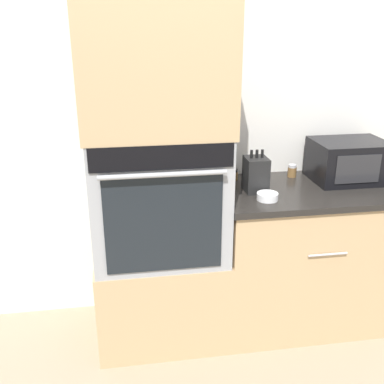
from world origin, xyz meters
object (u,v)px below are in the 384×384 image
(condiment_jar_near, at_px, (292,171))
(condiment_jar_far, at_px, (234,175))
(condiment_jar_mid, at_px, (255,170))
(knife_block, at_px, (256,174))
(bowl, at_px, (267,196))
(microwave, at_px, (348,161))
(wall_oven, at_px, (158,193))

(condiment_jar_near, distance_m, condiment_jar_far, 0.37)
(condiment_jar_near, relative_size, condiment_jar_mid, 0.70)
(knife_block, distance_m, bowl, 0.16)
(condiment_jar_near, xyz_separation_m, condiment_jar_far, (-0.37, 0.00, -0.01))
(condiment_jar_mid, relative_size, condiment_jar_far, 1.73)
(microwave, relative_size, condiment_jar_near, 5.53)
(condiment_jar_near, xyz_separation_m, condiment_jar_mid, (-0.24, -0.00, 0.02))
(microwave, relative_size, bowl, 3.71)
(microwave, relative_size, knife_block, 1.78)
(wall_oven, relative_size, condiment_jar_far, 11.07)
(microwave, relative_size, condiment_jar_far, 6.65)
(condiment_jar_mid, bearing_deg, knife_block, -105.80)
(microwave, xyz_separation_m, knife_block, (-0.60, -0.10, -0.02))
(wall_oven, bearing_deg, condiment_jar_far, 23.30)
(microwave, bearing_deg, wall_oven, -175.38)
(microwave, height_order, bowl, microwave)
(wall_oven, relative_size, microwave, 1.67)
(microwave, height_order, knife_block, microwave)
(condiment_jar_mid, height_order, condiment_jar_far, condiment_jar_mid)
(knife_block, height_order, condiment_jar_far, knife_block)
(microwave, distance_m, condiment_jar_mid, 0.56)
(microwave, bearing_deg, condiment_jar_far, 170.56)
(wall_oven, xyz_separation_m, knife_block, (0.55, -0.01, 0.08))
(bowl, distance_m, condiment_jar_mid, 0.35)
(wall_oven, xyz_separation_m, microwave, (1.15, 0.09, 0.10))
(wall_oven, relative_size, bowl, 6.17)
(wall_oven, xyz_separation_m, condiment_jar_mid, (0.61, 0.20, 0.04))
(condiment_jar_near, bearing_deg, condiment_jar_far, 179.57)
(wall_oven, height_order, bowl, wall_oven)
(bowl, bearing_deg, knife_block, 100.58)
(bowl, bearing_deg, condiment_jar_near, 52.36)
(bowl, distance_m, condiment_jar_far, 0.37)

